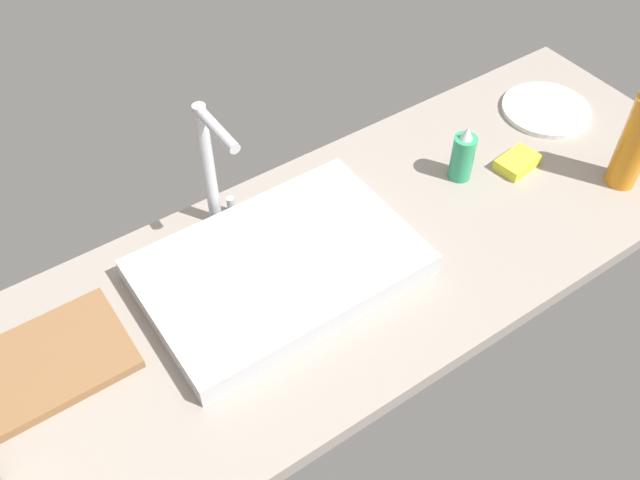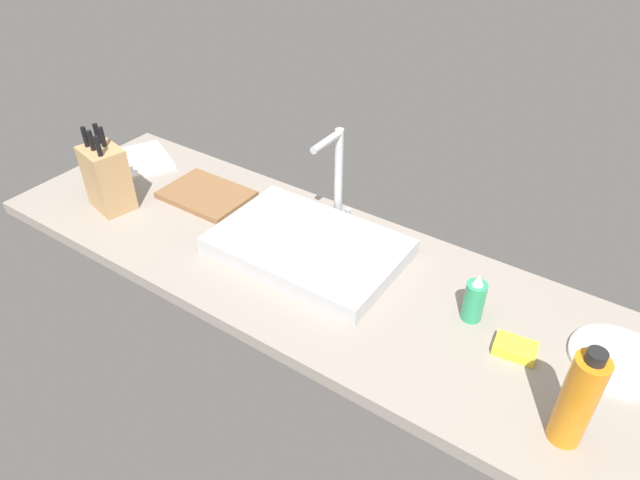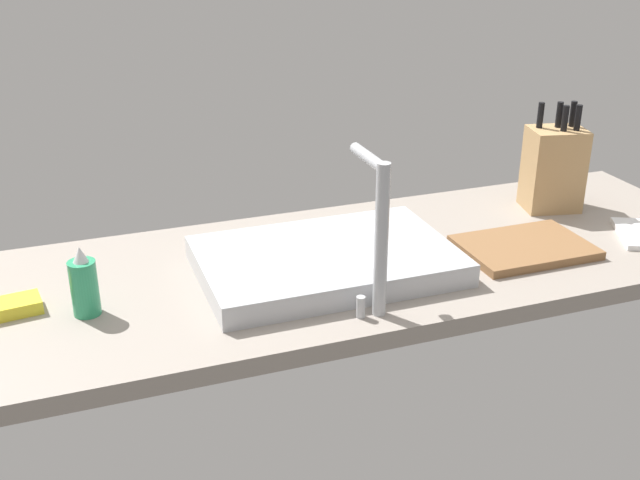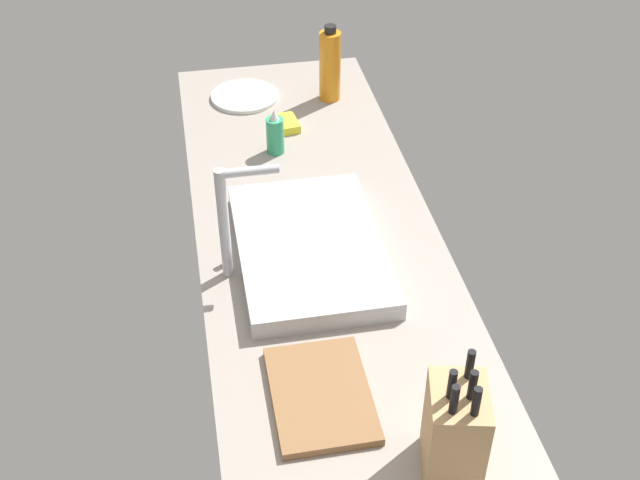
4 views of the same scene
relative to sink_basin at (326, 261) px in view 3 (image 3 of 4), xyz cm
name	(u,v)px [view 3 (image 3 of 4)]	position (x,y,z in cm)	size (l,w,h in cm)	color
countertop_slab	(306,274)	(2.97, -3.35, -4.05)	(188.49, 57.60, 3.50)	gray
sink_basin	(326,261)	(0.00, 0.00, 0.00)	(49.30, 32.48, 4.60)	#B7BABF
faucet	(377,226)	(-2.68, 17.68, 14.01)	(5.50, 13.50, 27.94)	#B7BABF
knife_block	(554,168)	(-61.61, -14.14, 7.62)	(14.24, 12.18, 25.08)	tan
cutting_board	(524,247)	(-42.00, 5.18, -1.40)	(26.21, 18.64, 1.80)	brown
soap_bottle	(84,285)	(45.53, 1.45, 3.27)	(4.84, 4.84, 12.95)	#2D9966
dish_sponge	(14,305)	(57.60, -3.74, -1.10)	(9.00, 6.00, 2.40)	yellow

